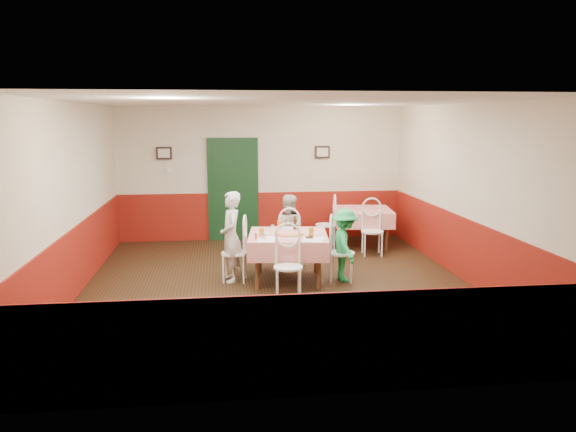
{
  "coord_description": "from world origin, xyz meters",
  "views": [
    {
      "loc": [
        -0.87,
        -8.32,
        2.58
      ],
      "look_at": [
        0.18,
        0.28,
        1.05
      ],
      "focal_mm": 35.0,
      "sensor_mm": 36.0,
      "label": 1
    }
  ],
  "objects": [
    {
      "name": "glass_b",
      "position": [
        0.51,
        0.03,
        0.83
      ],
      "size": [
        0.09,
        0.09,
        0.14
      ],
      "primitive_type": "cylinder",
      "rotation": [
        0.0,
        0.0,
        -0.12
      ],
      "color": "#BF7219",
      "rests_on": "main_table"
    },
    {
      "name": "diner_right",
      "position": [
        1.07,
        0.17,
        0.58
      ],
      "size": [
        0.47,
        0.77,
        1.16
      ],
      "primitive_type": "imported",
      "rotation": [
        0.0,
        0.0,
        1.62
      ],
      "color": "gray",
      "rests_on": "ground"
    },
    {
      "name": "chair_near",
      "position": [
        0.08,
        -0.57,
        0.45
      ],
      "size": [
        0.45,
        0.45,
        0.9
      ],
      "primitive_type": null,
      "rotation": [
        0.0,
        0.0,
        -0.08
      ],
      "color": "white",
      "rests_on": "ground"
    },
    {
      "name": "pizza",
      "position": [
        0.2,
        0.25,
        0.77
      ],
      "size": [
        0.49,
        0.49,
        0.03
      ],
      "primitive_type": "cylinder",
      "rotation": [
        0.0,
        0.0,
        -0.12
      ],
      "color": "#B74723",
      "rests_on": "main_table"
    },
    {
      "name": "picture_right",
      "position": [
        1.3,
        3.45,
        1.85
      ],
      "size": [
        0.32,
        0.03,
        0.26
      ],
      "primitive_type": "cube",
      "color": "black",
      "rests_on": "back_wall"
    },
    {
      "name": "plate_left",
      "position": [
        -0.22,
        0.31,
        0.77
      ],
      "size": [
        0.28,
        0.28,
        0.01
      ],
      "primitive_type": "cylinder",
      "rotation": [
        0.0,
        0.0,
        -0.12
      ],
      "color": "white",
      "rests_on": "main_table"
    },
    {
      "name": "chair_right",
      "position": [
        1.02,
        0.18,
        0.45
      ],
      "size": [
        0.51,
        0.51,
        0.9
      ],
      "primitive_type": null,
      "rotation": [
        0.0,
        0.0,
        1.33
      ],
      "color": "white",
      "rests_on": "ground"
    },
    {
      "name": "glass_a",
      "position": [
        -0.25,
        0.07,
        0.83
      ],
      "size": [
        0.09,
        0.09,
        0.14
      ],
      "primitive_type": "cylinder",
      "rotation": [
        0.0,
        0.0,
        -0.12
      ],
      "color": "#BF7219",
      "rests_on": "main_table"
    },
    {
      "name": "chair_second_a",
      "position": [
        1.22,
        2.53,
        0.45
      ],
      "size": [
        0.47,
        0.47,
        0.9
      ],
      "primitive_type": null,
      "rotation": [
        0.0,
        0.0,
        -1.69
      ],
      "color": "white",
      "rests_on": "ground"
    },
    {
      "name": "floor",
      "position": [
        0.0,
        0.0,
        0.0
      ],
      "size": [
        7.0,
        7.0,
        0.0
      ],
      "primitive_type": "plane",
      "color": "black",
      "rests_on": "ground"
    },
    {
      "name": "diner_far",
      "position": [
        0.28,
        1.17,
        0.63
      ],
      "size": [
        0.69,
        0.57,
        1.27
      ],
      "primitive_type": "imported",
      "rotation": [
        0.0,
        0.0,
        2.98
      ],
      "color": "gray",
      "rests_on": "ground"
    },
    {
      "name": "wainscot_back",
      "position": [
        0.0,
        3.48,
        0.5
      ],
      "size": [
        6.0,
        0.03,
        1.0
      ],
      "primitive_type": "cube",
      "color": "maroon",
      "rests_on": "ground"
    },
    {
      "name": "left_wall",
      "position": [
        -3.0,
        0.0,
        1.4
      ],
      "size": [
        0.1,
        7.0,
        2.8
      ],
      "primitive_type": "cube",
      "color": "beige",
      "rests_on": "ground"
    },
    {
      "name": "shaker_b",
      "position": [
        -0.22,
        -0.11,
        0.81
      ],
      "size": [
        0.04,
        0.04,
        0.09
      ],
      "primitive_type": "cylinder",
      "rotation": [
        0.0,
        0.0,
        -0.12
      ],
      "color": "silver",
      "rests_on": "main_table"
    },
    {
      "name": "back_wall",
      "position": [
        0.0,
        3.5,
        1.4
      ],
      "size": [
        6.0,
        0.1,
        2.8
      ],
      "primitive_type": "cube",
      "color": "beige",
      "rests_on": "ground"
    },
    {
      "name": "glass_c",
      "position": [
        0.09,
        0.72,
        0.83
      ],
      "size": [
        0.08,
        0.08,
        0.14
      ],
      "primitive_type": "cylinder",
      "rotation": [
        0.0,
        0.0,
        -0.12
      ],
      "color": "#BF7219",
      "rests_on": "main_table"
    },
    {
      "name": "beer_bottle",
      "position": [
        0.34,
        0.65,
        0.86
      ],
      "size": [
        0.06,
        0.06,
        0.2
      ],
      "primitive_type": "cylinder",
      "rotation": [
        0.0,
        0.0,
        -0.12
      ],
      "color": "#381C0A",
      "rests_on": "main_table"
    },
    {
      "name": "plate_right",
      "position": [
        0.58,
        0.22,
        0.77
      ],
      "size": [
        0.28,
        0.28,
        0.01
      ],
      "primitive_type": "cylinder",
      "rotation": [
        0.0,
        0.0,
        -0.12
      ],
      "color": "white",
      "rests_on": "main_table"
    },
    {
      "name": "menu_left",
      "position": [
        -0.19,
        -0.1,
        0.76
      ],
      "size": [
        0.31,
        0.41,
        0.0
      ],
      "primitive_type": "cube",
      "rotation": [
        0.0,
        0.0,
        0.02
      ],
      "color": "white",
      "rests_on": "main_table"
    },
    {
      "name": "diner_left",
      "position": [
        -0.72,
        0.38,
        0.72
      ],
      "size": [
        0.39,
        0.56,
        1.43
      ],
      "primitive_type": "imported",
      "rotation": [
        0.0,
        0.0,
        -1.47
      ],
      "color": "gray",
      "rests_on": "ground"
    },
    {
      "name": "thermostat",
      "position": [
        -1.9,
        3.45,
        1.5
      ],
      "size": [
        0.1,
        0.03,
        0.1
      ],
      "primitive_type": "cube",
      "color": "white",
      "rests_on": "back_wall"
    },
    {
      "name": "wainscot_front",
      "position": [
        0.0,
        -3.48,
        0.5
      ],
      "size": [
        6.0,
        0.03,
        1.0
      ],
      "primitive_type": "cube",
      "color": "maroon",
      "rests_on": "ground"
    },
    {
      "name": "door",
      "position": [
        -0.6,
        3.45,
        1.05
      ],
      "size": [
        0.96,
        0.06,
        2.1
      ],
      "primitive_type": "cube",
      "color": "black",
      "rests_on": "ground"
    },
    {
      "name": "picture_left",
      "position": [
        -2.0,
        3.45,
        1.85
      ],
      "size": [
        0.32,
        0.03,
        0.26
      ],
      "primitive_type": "cube",
      "color": "black",
      "rests_on": "back_wall"
    },
    {
      "name": "right_wall",
      "position": [
        3.0,
        0.0,
        1.4
      ],
      "size": [
        0.1,
        7.0,
        2.8
      ],
      "primitive_type": "cube",
      "color": "beige",
      "rests_on": "ground"
    },
    {
      "name": "chair_second_b",
      "position": [
        1.97,
        1.78,
        0.45
      ],
      "size": [
        0.47,
        0.47,
        0.9
      ],
      "primitive_type": null,
      "rotation": [
        0.0,
        0.0,
        -0.12
      ],
      "color": "white",
      "rests_on": "ground"
    },
    {
      "name": "shaker_c",
      "position": [
        -0.34,
        -0.04,
        0.81
      ],
      "size": [
        0.04,
        0.04,
        0.09
      ],
      "primitive_type": "cylinder",
      "rotation": [
        0.0,
        0.0,
        -0.12
      ],
      "color": "#B23319",
      "rests_on": "main_table"
    },
    {
      "name": "front_wall",
      "position": [
        0.0,
        -3.5,
        1.4
      ],
      "size": [
        6.0,
        0.1,
        2.8
      ],
      "primitive_type": "cube",
      "color": "beige",
      "rests_on": "ground"
    },
    {
      "name": "ceiling",
      "position": [
        0.0,
        0.0,
        2.8
      ],
      "size": [
        7.0,
        7.0,
        0.0
      ],
      "primitive_type": "plane",
      "color": "white",
      "rests_on": "back_wall"
    },
    {
      "name": "main_table",
      "position": [
        0.18,
        0.28,
        0.38
      ],
      "size": [
        1.35,
        1.35,
        0.77
      ],
      "primitive_type": "cube",
      "rotation": [
        0.0,
        0.0,
        -0.12
      ],
      "color": "red",
      "rests_on": "ground"
    },
    {
      "name": "wallet",
      "position": [
        0.46,
        -0.06,
        0.77
      ],
      "size": [
        0.12,
        0.1,
        0.02
      ],
      "primitive_type": "cube",
      "rotation": [
        0.0,
        0.0,
        -0.12
      ],
      "color": "black",
      "rests_on": "main_table"
    },
    {
      "name": "wainscot_left",
      "position": [
        -2.98,
        0.0,
        0.5
      ],
      "size": [
        0.03,
        7.0,
        1.0
      ],
      "primitive_type": "cube",
      "color": "maroon",
      "rests_on": "ground"
    },
    {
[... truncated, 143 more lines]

